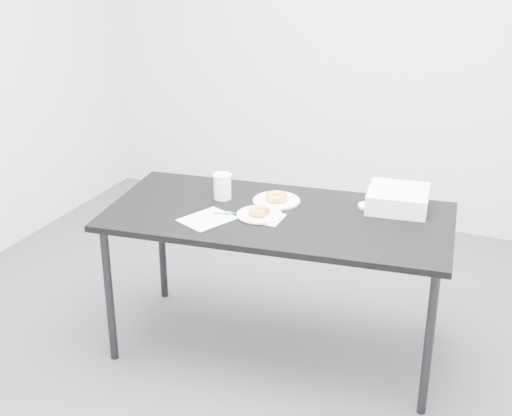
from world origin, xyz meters
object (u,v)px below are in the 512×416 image
at_px(plate_far, 276,201).
at_px(coffee_cup, 222,186).
at_px(donut_far, 276,197).
at_px(table, 278,225).
at_px(scorecard, 207,219).
at_px(plate_near, 259,215).
at_px(pen, 224,213).
at_px(donut_near, 259,211).
at_px(bakery_box, 398,199).

xyz_separation_m(plate_far, coffee_cup, (-0.28, -0.08, 0.07)).
bearing_deg(plate_far, donut_far, 0.00).
height_order(table, plate_far, plate_far).
height_order(scorecard, plate_near, plate_near).
xyz_separation_m(scorecard, donut_far, (0.23, 0.35, 0.03)).
bearing_deg(pen, donut_far, 36.46).
distance_m(plate_near, plate_far, 0.21).
bearing_deg(plate_far, donut_near, -91.88).
xyz_separation_m(table, plate_near, (-0.08, -0.06, 0.07)).
height_order(plate_far, donut_far, donut_far).
distance_m(scorecard, plate_far, 0.42).
distance_m(table, plate_near, 0.12).
bearing_deg(table, bakery_box, 23.31).
relative_size(plate_near, donut_near, 2.13).
height_order(scorecard, plate_far, plate_far).
bearing_deg(plate_near, coffee_cup, 153.40).
relative_size(plate_near, coffee_cup, 1.67).
height_order(donut_near, donut_far, same).
bearing_deg(scorecard, coffee_cup, 123.51).
bearing_deg(plate_near, pen, -162.88).
xyz_separation_m(donut_far, bakery_box, (0.60, 0.16, 0.02)).
bearing_deg(donut_far, plate_far, 0.00).
distance_m(scorecard, donut_far, 0.42).
distance_m(donut_far, coffee_cup, 0.29).
bearing_deg(donut_near, plate_near, 153.43).
relative_size(pen, coffee_cup, 0.84).
bearing_deg(scorecard, bakery_box, 55.27).
bearing_deg(scorecard, plate_near, 55.85).
xyz_separation_m(plate_near, plate_far, (0.01, 0.21, -0.00)).
distance_m(plate_near, coffee_cup, 0.31).
bearing_deg(coffee_cup, plate_far, 15.45).
relative_size(plate_near, plate_far, 0.92).
bearing_deg(donut_near, plate_far, 88.12).
bearing_deg(coffee_cup, donut_near, -26.60).
height_order(donut_far, bakery_box, bakery_box).
relative_size(table, scorecard, 7.35).
height_order(donut_far, coffee_cup, coffee_cup).
xyz_separation_m(pen, plate_far, (0.18, 0.26, -0.00)).
distance_m(table, bakery_box, 0.63).
distance_m(plate_far, coffee_cup, 0.29).
relative_size(donut_far, coffee_cup, 0.85).
bearing_deg(coffee_cup, table, -12.30).
distance_m(scorecard, plate_near, 0.26).
height_order(plate_near, bakery_box, bakery_box).
xyz_separation_m(table, coffee_cup, (-0.35, 0.08, 0.13)).
bearing_deg(donut_far, pen, -124.01).
bearing_deg(coffee_cup, scorecard, -79.96).
relative_size(pen, plate_near, 0.50).
xyz_separation_m(table, plate_far, (-0.07, 0.15, 0.06)).
xyz_separation_m(pen, donut_near, (0.17, 0.05, 0.02)).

